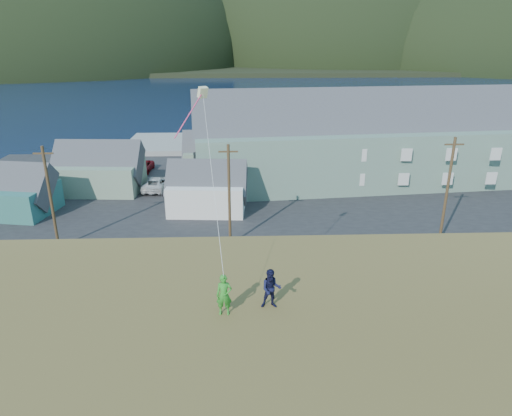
{
  "coord_description": "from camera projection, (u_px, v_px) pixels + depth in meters",
  "views": [
    {
      "loc": [
        -0.65,
        -34.53,
        17.13
      ],
      "look_at": [
        0.16,
        -12.52,
        8.8
      ],
      "focal_mm": 32.0,
      "sensor_mm": 36.0,
      "label": 1
    }
  ],
  "objects": [
    {
      "name": "kite_rig",
      "position": [
        201.0,
        98.0,
        22.7
      ],
      "size": [
        1.22,
        4.67,
        10.45
      ],
      "color": "beige",
      "rests_on": "ground"
    },
    {
      "name": "ground",
      "position": [
        249.0,
        253.0,
        38.36
      ],
      "size": [
        900.0,
        900.0,
        0.0
      ],
      "primitive_type": "plane",
      "color": "#0A1638",
      "rests_on": "ground"
    },
    {
      "name": "shed_teal",
      "position": [
        11.0,
        192.0,
        45.94
      ],
      "size": [
        9.04,
        7.01,
        6.46
      ],
      "rotation": [
        0.0,
        0.0,
        -0.17
      ],
      "color": "#327466",
      "rests_on": "waterfront_lot"
    },
    {
      "name": "kite_flyer_green",
      "position": [
        224.0,
        295.0,
        17.11
      ],
      "size": [
        0.6,
        0.4,
        1.64
      ],
      "primitive_type": "imported",
      "rotation": [
        0.0,
        0.0,
        0.0
      ],
      "color": "#2A8F27",
      "rests_on": "hillside"
    },
    {
      "name": "lodge",
      "position": [
        358.0,
        140.0,
        54.93
      ],
      "size": [
        40.35,
        14.88,
        13.88
      ],
      "rotation": [
        0.0,
        0.0,
        0.1
      ],
      "color": "gray",
      "rests_on": "waterfront_lot"
    },
    {
      "name": "waterfront_lot",
      "position": [
        246.0,
        189.0,
        54.22
      ],
      "size": [
        72.0,
        36.0,
        0.12
      ],
      "primitive_type": "cube",
      "color": "#28282B",
      "rests_on": "ground"
    },
    {
      "name": "parked_cars",
      "position": [
        172.0,
        174.0,
        57.11
      ],
      "size": [
        24.49,
        13.08,
        1.57
      ],
      "color": "silver",
      "rests_on": "waterfront_lot"
    },
    {
      "name": "shed_palegreen_far",
      "position": [
        222.0,
        154.0,
        59.83
      ],
      "size": [
        10.3,
        6.0,
        6.86
      ],
      "rotation": [
        0.0,
        0.0,
        0.02
      ],
      "color": "slate",
      "rests_on": "waterfront_lot"
    },
    {
      "name": "utility_poles",
      "position": [
        248.0,
        195.0,
        38.12
      ],
      "size": [
        33.44,
        0.24,
        9.31
      ],
      "color": "#47331E",
      "rests_on": "waterfront_lot"
    },
    {
      "name": "wharf",
      "position": [
        207.0,
        144.0,
        75.38
      ],
      "size": [
        26.0,
        14.0,
        0.9
      ],
      "primitive_type": "cube",
      "color": "gray",
      "rests_on": "ground"
    },
    {
      "name": "shed_palegreen_near",
      "position": [
        99.0,
        169.0,
        52.6
      ],
      "size": [
        10.27,
        6.83,
        7.22
      ],
      "rotation": [
        0.0,
        0.0,
        -0.06
      ],
      "color": "gray",
      "rests_on": "waterfront_lot"
    },
    {
      "name": "far_hills",
      "position": [
        293.0,
        60.0,
        300.0
      ],
      "size": [
        760.0,
        265.0,
        143.0
      ],
      "color": "black",
      "rests_on": "ground"
    },
    {
      "name": "shed_white",
      "position": [
        207.0,
        188.0,
        46.66
      ],
      "size": [
        8.46,
        5.95,
        6.49
      ],
      "rotation": [
        0.0,
        0.0,
        -0.07
      ],
      "color": "white",
      "rests_on": "waterfront_lot"
    },
    {
      "name": "kite_flyer_navy",
      "position": [
        271.0,
        289.0,
        17.55
      ],
      "size": [
        0.79,
        0.62,
        1.62
      ],
      "primitive_type": "imported",
      "rotation": [
        0.0,
        0.0,
        -0.01
      ],
      "color": "#131536",
      "rests_on": "hillside"
    },
    {
      "name": "far_shore",
      "position": [
        239.0,
        58.0,
        346.45
      ],
      "size": [
        900.0,
        320.0,
        2.0
      ],
      "primitive_type": "cube",
      "color": "black",
      "rests_on": "ground"
    },
    {
      "name": "grass_strip",
      "position": [
        249.0,
        264.0,
        36.47
      ],
      "size": [
        110.0,
        8.0,
        0.1
      ],
      "primitive_type": "cube",
      "color": "#4C3D19",
      "rests_on": "ground"
    }
  ]
}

